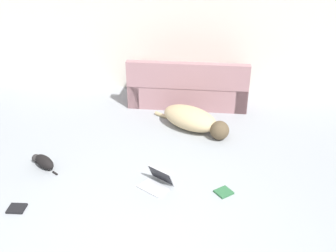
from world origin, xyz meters
name	(u,v)px	position (x,y,z in m)	size (l,w,h in m)	color
wall_back	(178,16)	(0.00, 4.28, 1.40)	(7.46, 0.06, 2.80)	silver
couch	(188,89)	(0.25, 3.66, 0.27)	(2.03, 0.87, 0.84)	#A3757A
dog	(193,119)	(0.39, 2.66, 0.16)	(1.26, 0.98, 0.33)	tan
cat	(43,161)	(-1.48, 1.39, 0.08)	(0.47, 0.36, 0.17)	black
laptop_open	(158,181)	(0.05, 1.15, 0.07)	(0.45, 0.44, 0.21)	#B7B7BC
book_green	(224,192)	(0.83, 1.09, 0.01)	(0.25, 0.25, 0.02)	#2D663D
book_black	(17,208)	(-1.44, 0.54, 0.01)	(0.20, 0.17, 0.02)	black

